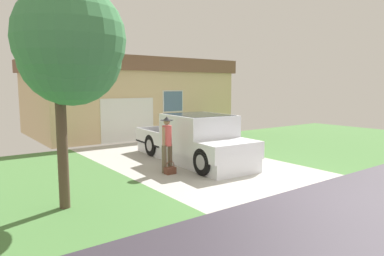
{
  "coord_description": "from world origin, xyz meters",
  "views": [
    {
      "loc": [
        -6.81,
        -5.18,
        2.57
      ],
      "look_at": [
        -0.45,
        3.39,
        1.28
      ],
      "focal_mm": 31.98,
      "sensor_mm": 36.0,
      "label": 1
    }
  ],
  "objects_px": {
    "handbag": "(170,170)",
    "person_with_hat": "(167,141)",
    "pickup_truck": "(197,141)",
    "wheeled_trash_bin": "(207,127)",
    "house_with_garage": "(127,96)",
    "front_yard_tree": "(69,46)"
  },
  "relations": [
    {
      "from": "pickup_truck",
      "to": "person_with_hat",
      "type": "xyz_separation_m",
      "value": [
        -1.53,
        -0.51,
        0.19
      ]
    },
    {
      "from": "front_yard_tree",
      "to": "person_with_hat",
      "type": "bearing_deg",
      "value": 25.34
    },
    {
      "from": "pickup_truck",
      "to": "house_with_garage",
      "type": "relative_size",
      "value": 0.52
    },
    {
      "from": "handbag",
      "to": "wheeled_trash_bin",
      "type": "relative_size",
      "value": 0.37
    },
    {
      "from": "front_yard_tree",
      "to": "wheeled_trash_bin",
      "type": "distance_m",
      "value": 10.61
    },
    {
      "from": "pickup_truck",
      "to": "house_with_garage",
      "type": "xyz_separation_m",
      "value": [
        1.67,
        8.77,
        1.29
      ]
    },
    {
      "from": "front_yard_tree",
      "to": "pickup_truck",
      "type": "bearing_deg",
      "value": 23.24
    },
    {
      "from": "pickup_truck",
      "to": "person_with_hat",
      "type": "relative_size",
      "value": 3.23
    },
    {
      "from": "handbag",
      "to": "wheeled_trash_bin",
      "type": "xyz_separation_m",
      "value": [
        5.17,
        4.65,
        0.46
      ]
    },
    {
      "from": "person_with_hat",
      "to": "house_with_garage",
      "type": "relative_size",
      "value": 0.16
    },
    {
      "from": "house_with_garage",
      "to": "wheeled_trash_bin",
      "type": "distance_m",
      "value": 5.47
    },
    {
      "from": "person_with_hat",
      "to": "handbag",
      "type": "bearing_deg",
      "value": -130.96
    },
    {
      "from": "person_with_hat",
      "to": "front_yard_tree",
      "type": "xyz_separation_m",
      "value": [
        -3.26,
        -1.55,
        2.44
      ]
    },
    {
      "from": "wheeled_trash_bin",
      "to": "handbag",
      "type": "bearing_deg",
      "value": -138.0
    },
    {
      "from": "person_with_hat",
      "to": "pickup_truck",
      "type": "bearing_deg",
      "value": -7.53
    },
    {
      "from": "house_with_garage",
      "to": "person_with_hat",
      "type": "bearing_deg",
      "value": -109.0
    },
    {
      "from": "handbag",
      "to": "front_yard_tree",
      "type": "xyz_separation_m",
      "value": [
        -3.19,
        -1.26,
        3.27
      ]
    },
    {
      "from": "front_yard_tree",
      "to": "wheeled_trash_bin",
      "type": "height_order",
      "value": "front_yard_tree"
    },
    {
      "from": "handbag",
      "to": "front_yard_tree",
      "type": "distance_m",
      "value": 4.74
    },
    {
      "from": "house_with_garage",
      "to": "front_yard_tree",
      "type": "height_order",
      "value": "front_yard_tree"
    },
    {
      "from": "handbag",
      "to": "person_with_hat",
      "type": "bearing_deg",
      "value": 75.1
    },
    {
      "from": "handbag",
      "to": "house_with_garage",
      "type": "xyz_separation_m",
      "value": [
        3.27,
        9.57,
        1.93
      ]
    }
  ]
}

